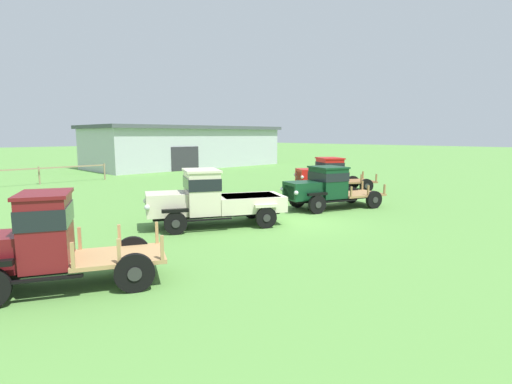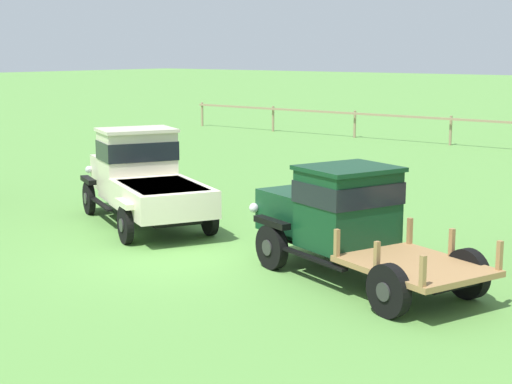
# 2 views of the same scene
# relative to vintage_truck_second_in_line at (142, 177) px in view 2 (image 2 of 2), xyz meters

# --- Properties ---
(ground_plane) EXTENTS (240.00, 240.00, 0.00)m
(ground_plane) POSITION_rel_vintage_truck_second_in_line_xyz_m (3.09, -1.89, -1.11)
(ground_plane) COLOR #5B9342
(paddock_fence) EXTENTS (19.57, 0.45, 1.31)m
(paddock_fence) POSITION_rel_vintage_truck_second_in_line_xyz_m (-5.86, 19.23, -0.13)
(paddock_fence) COLOR #997F60
(paddock_fence) RESTS_ON ground
(vintage_truck_second_in_line) EXTENTS (5.62, 3.97, 2.27)m
(vintage_truck_second_in_line) POSITION_rel_vintage_truck_second_in_line_xyz_m (0.00, 0.00, 0.00)
(vintage_truck_second_in_line) COLOR black
(vintage_truck_second_in_line) RESTS_ON ground
(vintage_truck_midrow_center) EXTENTS (5.42, 3.27, 2.07)m
(vintage_truck_midrow_center) POSITION_rel_vintage_truck_second_in_line_xyz_m (6.24, -0.85, -0.01)
(vintage_truck_midrow_center) COLOR black
(vintage_truck_midrow_center) RESTS_ON ground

